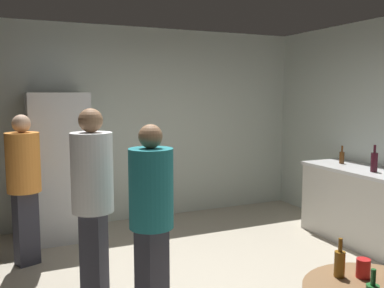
{
  "coord_description": "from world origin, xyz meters",
  "views": [
    {
      "loc": [
        -1.61,
        -3.14,
        1.79
      ],
      "look_at": [
        -0.06,
        0.33,
        1.34
      ],
      "focal_mm": 39.64,
      "sensor_mm": 36.0,
      "label": 1
    }
  ],
  "objects_px": {
    "beer_bottle_on_counter": "(342,157)",
    "beer_bottle_amber": "(340,263)",
    "refrigerator": "(59,166)",
    "person_in_white_shirt": "(93,193)",
    "person_in_teal_shirt": "(151,210)",
    "wine_bottle_on_counter": "(374,162)",
    "plastic_cup_red": "(363,268)",
    "person_in_orange_shirt": "(24,178)"
  },
  "relations": [
    {
      "from": "beer_bottle_on_counter",
      "to": "beer_bottle_amber",
      "type": "height_order",
      "value": "beer_bottle_on_counter"
    },
    {
      "from": "refrigerator",
      "to": "person_in_white_shirt",
      "type": "relative_size",
      "value": 1.08
    },
    {
      "from": "person_in_white_shirt",
      "to": "person_in_teal_shirt",
      "type": "distance_m",
      "value": 0.56
    },
    {
      "from": "wine_bottle_on_counter",
      "to": "person_in_teal_shirt",
      "type": "height_order",
      "value": "person_in_teal_shirt"
    },
    {
      "from": "person_in_white_shirt",
      "to": "plastic_cup_red",
      "type": "bearing_deg",
      "value": -20.92
    },
    {
      "from": "refrigerator",
      "to": "person_in_white_shirt",
      "type": "height_order",
      "value": "refrigerator"
    },
    {
      "from": "beer_bottle_on_counter",
      "to": "plastic_cup_red",
      "type": "bearing_deg",
      "value": -131.28
    },
    {
      "from": "refrigerator",
      "to": "beer_bottle_amber",
      "type": "relative_size",
      "value": 7.83
    },
    {
      "from": "plastic_cup_red",
      "to": "person_in_white_shirt",
      "type": "relative_size",
      "value": 0.07
    },
    {
      "from": "wine_bottle_on_counter",
      "to": "refrigerator",
      "type": "bearing_deg",
      "value": 150.31
    },
    {
      "from": "beer_bottle_amber",
      "to": "person_in_orange_shirt",
      "type": "bearing_deg",
      "value": 118.9
    },
    {
      "from": "wine_bottle_on_counter",
      "to": "person_in_teal_shirt",
      "type": "xyz_separation_m",
      "value": [
        -2.84,
        -0.5,
        -0.11
      ]
    },
    {
      "from": "refrigerator",
      "to": "person_in_teal_shirt",
      "type": "relative_size",
      "value": 1.15
    },
    {
      "from": "wine_bottle_on_counter",
      "to": "beer_bottle_on_counter",
      "type": "distance_m",
      "value": 0.6
    },
    {
      "from": "wine_bottle_on_counter",
      "to": "person_in_teal_shirt",
      "type": "relative_size",
      "value": 0.2
    },
    {
      "from": "plastic_cup_red",
      "to": "person_in_orange_shirt",
      "type": "xyz_separation_m",
      "value": [
        -1.68,
        2.9,
        0.13
      ]
    },
    {
      "from": "refrigerator",
      "to": "wine_bottle_on_counter",
      "type": "relative_size",
      "value": 5.81
    },
    {
      "from": "refrigerator",
      "to": "person_in_orange_shirt",
      "type": "height_order",
      "value": "refrigerator"
    },
    {
      "from": "beer_bottle_amber",
      "to": "plastic_cup_red",
      "type": "height_order",
      "value": "beer_bottle_amber"
    },
    {
      "from": "beer_bottle_amber",
      "to": "person_in_orange_shirt",
      "type": "xyz_separation_m",
      "value": [
        -1.57,
        2.84,
        0.1
      ]
    },
    {
      "from": "wine_bottle_on_counter",
      "to": "beer_bottle_on_counter",
      "type": "height_order",
      "value": "wine_bottle_on_counter"
    },
    {
      "from": "refrigerator",
      "to": "beer_bottle_amber",
      "type": "distance_m",
      "value": 3.73
    },
    {
      "from": "wine_bottle_on_counter",
      "to": "person_in_orange_shirt",
      "type": "height_order",
      "value": "person_in_orange_shirt"
    },
    {
      "from": "refrigerator",
      "to": "person_in_teal_shirt",
      "type": "bearing_deg",
      "value": -80.38
    },
    {
      "from": "wine_bottle_on_counter",
      "to": "person_in_orange_shirt",
      "type": "distance_m",
      "value": 3.84
    },
    {
      "from": "person_in_white_shirt",
      "to": "person_in_orange_shirt",
      "type": "relative_size",
      "value": 1.06
    },
    {
      "from": "beer_bottle_amber",
      "to": "person_in_white_shirt",
      "type": "relative_size",
      "value": 0.14
    },
    {
      "from": "wine_bottle_on_counter",
      "to": "person_in_white_shirt",
      "type": "relative_size",
      "value": 0.19
    },
    {
      "from": "beer_bottle_on_counter",
      "to": "person_in_teal_shirt",
      "type": "bearing_deg",
      "value": -159.54
    },
    {
      "from": "beer_bottle_amber",
      "to": "beer_bottle_on_counter",
      "type": "bearing_deg",
      "value": 46.36
    },
    {
      "from": "plastic_cup_red",
      "to": "wine_bottle_on_counter",
      "type": "bearing_deg",
      "value": 41.66
    },
    {
      "from": "wine_bottle_on_counter",
      "to": "plastic_cup_red",
      "type": "bearing_deg",
      "value": -138.34
    },
    {
      "from": "refrigerator",
      "to": "person_in_orange_shirt",
      "type": "bearing_deg",
      "value": -121.47
    },
    {
      "from": "beer_bottle_amber",
      "to": "person_in_orange_shirt",
      "type": "relative_size",
      "value": 0.15
    },
    {
      "from": "beer_bottle_on_counter",
      "to": "person_in_teal_shirt",
      "type": "relative_size",
      "value": 0.15
    },
    {
      "from": "plastic_cup_red",
      "to": "refrigerator",
      "type": "bearing_deg",
      "value": 109.1
    },
    {
      "from": "person_in_teal_shirt",
      "to": "plastic_cup_red",
      "type": "bearing_deg",
      "value": 6.76
    },
    {
      "from": "beer_bottle_amber",
      "to": "plastic_cup_red",
      "type": "xyz_separation_m",
      "value": [
        0.12,
        -0.06,
        -0.03
      ]
    },
    {
      "from": "refrigerator",
      "to": "beer_bottle_amber",
      "type": "bearing_deg",
      "value": -72.29
    },
    {
      "from": "beer_bottle_on_counter",
      "to": "person_in_white_shirt",
      "type": "relative_size",
      "value": 0.14
    },
    {
      "from": "beer_bottle_amber",
      "to": "person_in_teal_shirt",
      "type": "xyz_separation_m",
      "value": [
        -0.74,
        1.2,
        0.09
      ]
    },
    {
      "from": "plastic_cup_red",
      "to": "beer_bottle_on_counter",
      "type": "bearing_deg",
      "value": 48.72
    }
  ]
}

